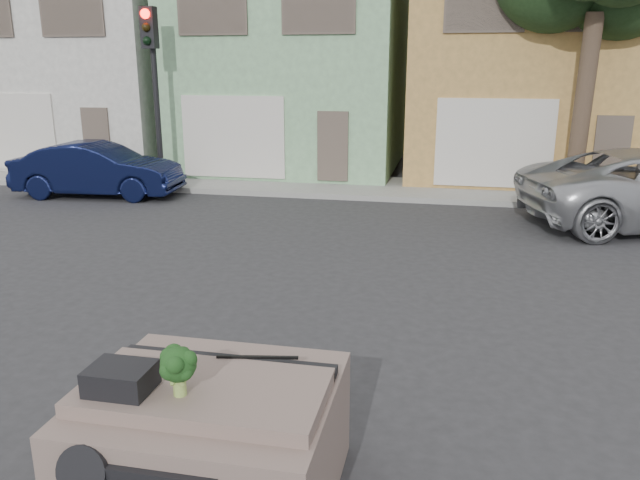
% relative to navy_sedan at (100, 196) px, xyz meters
% --- Properties ---
extents(ground_plane, '(120.00, 120.00, 0.00)m').
position_rel_navy_sedan_xyz_m(ground_plane, '(7.67, -8.15, 0.00)').
color(ground_plane, '#303033').
rests_on(ground_plane, ground).
extents(sidewalk, '(40.00, 3.00, 0.15)m').
position_rel_navy_sedan_xyz_m(sidewalk, '(7.67, 2.35, 0.07)').
color(sidewalk, gray).
rests_on(sidewalk, ground).
extents(townhouse_white, '(7.20, 8.20, 7.55)m').
position_rel_navy_sedan_xyz_m(townhouse_white, '(-3.33, 6.35, 3.77)').
color(townhouse_white, beige).
rests_on(townhouse_white, ground).
extents(townhouse_mint, '(7.20, 8.20, 7.55)m').
position_rel_navy_sedan_xyz_m(townhouse_mint, '(4.17, 6.35, 3.77)').
color(townhouse_mint, '#85B787').
rests_on(townhouse_mint, ground).
extents(townhouse_tan, '(7.20, 8.20, 7.55)m').
position_rel_navy_sedan_xyz_m(townhouse_tan, '(11.67, 6.35, 3.77)').
color(townhouse_tan, tan).
rests_on(townhouse_tan, ground).
extents(navy_sedan, '(4.61, 1.95, 1.48)m').
position_rel_navy_sedan_xyz_m(navy_sedan, '(0.00, 0.00, 0.00)').
color(navy_sedan, '#0C1233').
rests_on(navy_sedan, ground).
extents(traffic_signal, '(0.40, 0.40, 5.10)m').
position_rel_navy_sedan_xyz_m(traffic_signal, '(1.17, 1.35, 2.55)').
color(traffic_signal, black).
rests_on(traffic_signal, ground).
extents(tree_near, '(4.40, 4.00, 8.50)m').
position_rel_navy_sedan_xyz_m(tree_near, '(12.67, 1.65, 4.25)').
color(tree_near, '#1C3418').
rests_on(tree_near, ground).
extents(car_dashboard, '(2.00, 1.80, 1.12)m').
position_rel_navy_sedan_xyz_m(car_dashboard, '(7.67, -11.15, 0.56)').
color(car_dashboard, '#7A655C').
rests_on(car_dashboard, ground).
extents(instrument_hump, '(0.48, 0.38, 0.20)m').
position_rel_navy_sedan_xyz_m(instrument_hump, '(7.09, -11.50, 1.22)').
color(instrument_hump, black).
rests_on(instrument_hump, car_dashboard).
extents(wiper_arm, '(0.69, 0.15, 0.02)m').
position_rel_navy_sedan_xyz_m(wiper_arm, '(7.95, -10.77, 1.13)').
color(wiper_arm, black).
rests_on(wiper_arm, car_dashboard).
extents(broccoli, '(0.39, 0.39, 0.40)m').
position_rel_navy_sedan_xyz_m(broccoli, '(7.56, -11.47, 1.32)').
color(broccoli, '#163713').
rests_on(broccoli, car_dashboard).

